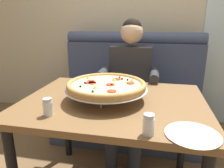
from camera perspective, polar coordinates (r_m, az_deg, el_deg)
The scene contains 8 objects.
back_wall_with_window at distance 2.77m, azimuth 6.96°, elevation 19.80°, with size 6.00×0.12×2.80m, color beige.
booth_bench at distance 2.36m, azimuth 4.85°, elevation -4.44°, with size 1.57×0.78×1.13m.
dining_table at distance 1.42m, azimuth 0.40°, elevation -7.82°, with size 1.18×0.90×0.75m.
diner_main at distance 2.01m, azimuth 4.77°, elevation 1.12°, with size 0.54×0.64×1.27m.
pizza at distance 1.35m, azimuth -1.54°, elevation -0.42°, with size 0.53×0.53×0.13m.
shaker_oregano at distance 0.98m, azimuth 9.89°, elevation -11.18°, with size 0.05×0.05×0.10m.
shaker_parmesan at distance 1.20m, azimuth -17.01°, elevation -6.32°, with size 0.05×0.05×0.10m.
plate_near_left at distance 1.04m, azimuth 21.04°, elevation -12.36°, with size 0.25×0.25×0.02m.
Camera 1 is at (0.25, -1.26, 1.25)m, focal length 33.65 mm.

